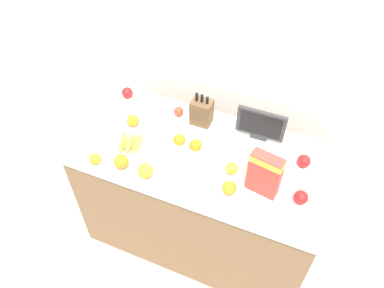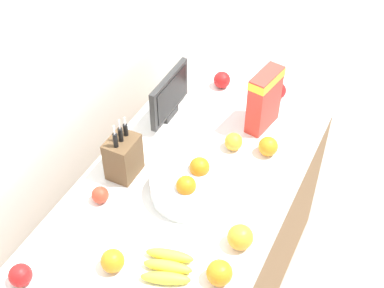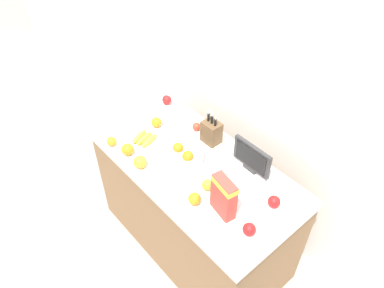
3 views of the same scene
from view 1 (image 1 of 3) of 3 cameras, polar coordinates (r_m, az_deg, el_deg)
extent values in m
plane|color=gray|center=(2.97, 1.23, -13.22)|extent=(14.00, 14.00, 0.00)
cube|color=silver|center=(2.44, 7.22, 14.76)|extent=(9.00, 0.06, 2.60)
cube|color=olive|center=(2.60, 1.38, -8.31)|extent=(1.51, 0.74, 0.88)
cube|color=white|center=(2.25, 1.58, -1.58)|extent=(1.54, 0.77, 0.03)
cube|color=brown|center=(2.37, 1.48, 4.85)|extent=(0.13, 0.10, 0.17)
cylinder|color=black|center=(2.30, 0.72, 7.23)|extent=(0.02, 0.02, 0.06)
cube|color=silver|center=(2.27, 0.74, 8.20)|extent=(0.01, 0.00, 0.04)
cylinder|color=black|center=(2.29, 1.53, 7.00)|extent=(0.02, 0.02, 0.06)
cube|color=silver|center=(2.26, 1.56, 7.99)|extent=(0.01, 0.00, 0.04)
cylinder|color=black|center=(2.29, 2.34, 6.70)|extent=(0.02, 0.02, 0.05)
cube|color=silver|center=(2.26, 2.38, 7.54)|extent=(0.01, 0.00, 0.04)
cube|color=#2D2D2D|center=(2.35, 10.11, 1.12)|extent=(0.10, 0.03, 0.03)
cube|color=#2D2D2D|center=(2.27, 10.46, 3.05)|extent=(0.30, 0.02, 0.19)
cube|color=black|center=(2.26, 10.36, 2.83)|extent=(0.25, 0.00, 0.15)
cube|color=red|center=(1.99, 10.99, -4.57)|extent=(0.18, 0.10, 0.27)
cube|color=yellow|center=(1.91, 11.44, -2.50)|extent=(0.18, 0.10, 0.04)
cylinder|color=silver|center=(2.22, -0.94, -0.46)|extent=(0.29, 0.29, 0.07)
sphere|color=orange|center=(2.16, 0.56, -0.24)|extent=(0.08, 0.08, 0.08)
sphere|color=orange|center=(2.19, -1.95, 0.59)|extent=(0.07, 0.07, 0.07)
ellipsoid|color=yellow|center=(2.30, -10.50, 0.21)|extent=(0.10, 0.17, 0.04)
ellipsoid|color=yellow|center=(2.29, -9.43, 0.16)|extent=(0.08, 0.17, 0.04)
ellipsoid|color=yellow|center=(2.29, -8.34, 0.11)|extent=(0.08, 0.17, 0.04)
sphere|color=red|center=(2.64, -9.83, 7.73)|extent=(0.08, 0.08, 0.08)
sphere|color=red|center=(2.23, 16.68, -2.51)|extent=(0.08, 0.08, 0.08)
sphere|color=red|center=(2.06, 16.28, -7.80)|extent=(0.08, 0.08, 0.08)
sphere|color=red|center=(2.46, -2.06, 4.97)|extent=(0.06, 0.06, 0.06)
sphere|color=orange|center=(2.03, 5.71, -6.68)|extent=(0.08, 0.08, 0.08)
sphere|color=orange|center=(2.23, -14.56, -2.21)|extent=(0.07, 0.07, 0.07)
sphere|color=orange|center=(2.41, -9.01, 3.56)|extent=(0.08, 0.08, 0.08)
sphere|color=orange|center=(2.10, -7.14, -4.05)|extent=(0.09, 0.09, 0.09)
sphere|color=orange|center=(2.12, 6.06, -3.73)|extent=(0.07, 0.07, 0.07)
sphere|color=orange|center=(2.17, -10.75, -2.66)|extent=(0.09, 0.09, 0.09)
camera|label=2|loc=(1.99, -51.46, 28.13)|focal=50.00mm
camera|label=3|loc=(0.85, 102.48, 3.72)|focal=35.00mm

